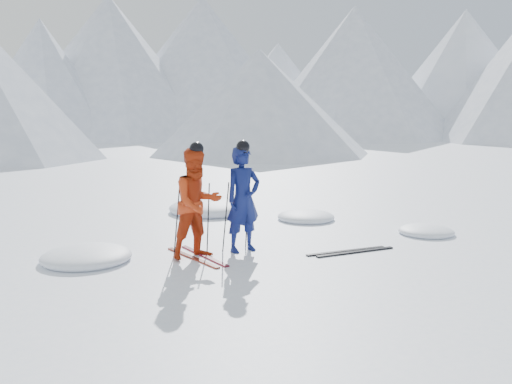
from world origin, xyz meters
TOP-DOWN VIEW (x-y plane):
  - ground at (0.00, 0.00)m, footprint 160.00×160.00m
  - mountain_range at (5.71, 35.31)m, footprint 106.15×62.94m
  - skier_blue at (-1.71, 0.35)m, footprint 0.75×0.50m
  - skier_red at (-2.65, 0.42)m, footprint 1.00×0.79m
  - pole_blue_left at (-2.01, 0.50)m, footprint 0.13×0.09m
  - pole_blue_right at (-1.46, 0.60)m, footprint 0.13×0.08m
  - pole_red_left at (-2.95, 0.67)m, footprint 0.13×0.10m
  - pole_red_right at (-2.35, 0.57)m, footprint 0.13×0.09m
  - ski_worn_left at (-2.77, 0.42)m, footprint 0.20×1.70m
  - ski_worn_right at (-2.53, 0.42)m, footprint 0.10×1.70m
  - ski_loose_a at (-0.11, -0.81)m, footprint 1.68×0.43m
  - ski_loose_b at (-0.01, -0.96)m, footprint 1.69×0.37m
  - snow_lumps at (-0.68, 2.91)m, footprint 8.27×6.66m

SIDE VIEW (x-z plane):
  - ground at x=0.00m, z-range 0.00..0.00m
  - snow_lumps at x=-0.68m, z-range -0.24..0.24m
  - ski_worn_left at x=-2.77m, z-range 0.00..0.03m
  - ski_worn_right at x=-2.53m, z-range 0.00..0.03m
  - ski_loose_a at x=-0.11m, z-range 0.00..0.03m
  - ski_loose_b at x=-0.01m, z-range 0.00..0.03m
  - pole_red_left at x=-2.95m, z-range 0.00..1.34m
  - pole_red_right at x=-2.35m, z-range 0.00..1.35m
  - pole_blue_left at x=-2.01m, z-range 0.00..1.35m
  - pole_blue_right at x=-1.46m, z-range 0.00..1.35m
  - skier_red at x=-2.65m, z-range 0.00..2.02m
  - skier_blue at x=-1.71m, z-range 0.00..2.02m
  - mountain_range at x=5.71m, z-range -1.04..14.49m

